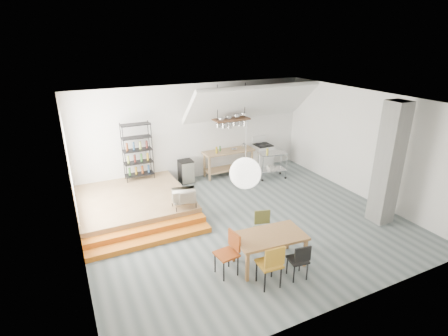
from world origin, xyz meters
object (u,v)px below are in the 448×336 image
dining_table (270,238)px  rolling_cart (272,162)px  mini_fridge (186,171)px  stove (262,156)px

dining_table → rolling_cart: rolling_cart is taller
rolling_cart → dining_table: bearing=-113.1°
dining_table → mini_fridge: 5.03m
dining_table → rolling_cart: size_ratio=1.55×
dining_table → rolling_cart: 4.92m
dining_table → mini_fridge: size_ratio=2.05×
dining_table → rolling_cart: (2.74, 4.08, -0.04)m
stove → dining_table: bearing=-120.3°
stove → rolling_cart: size_ratio=1.17×
mini_fridge → stove: bearing=-0.9°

